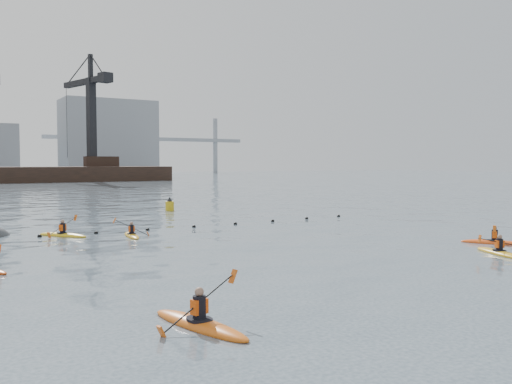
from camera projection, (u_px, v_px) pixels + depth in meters
ground at (435, 337)px, 12.60m from camera, size 400.00×400.00×0.00m
float_line at (121, 231)px, 31.62m from camera, size 33.24×0.73×0.24m
kayaker_0 at (199, 323)px, 13.34m from camera, size 2.42×3.57×1.40m
kayaker_1 at (499, 252)px, 23.86m from camera, size 2.01×3.13×1.01m
kayaker_3 at (132, 235)px, 29.60m from camera, size 2.00×2.91×1.17m
kayaker_4 at (494, 242)px, 26.93m from camera, size 2.29×2.96×1.15m
kayaker_5 at (63, 234)px, 29.71m from camera, size 2.43×2.98×1.21m
nav_buoy at (170, 206)px, 45.34m from camera, size 0.72×0.72×1.31m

